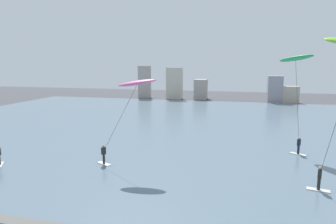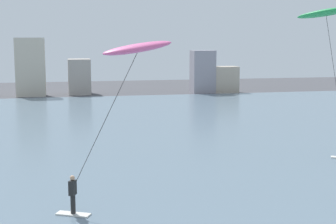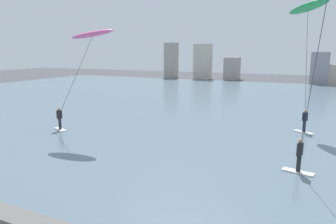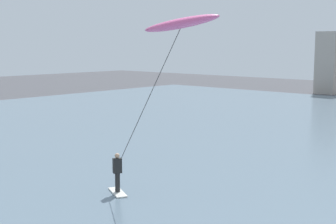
# 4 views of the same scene
# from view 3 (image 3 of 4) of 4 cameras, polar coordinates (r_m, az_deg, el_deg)

# --- Properties ---
(water_bay) EXTENTS (84.00, 52.00, 0.10)m
(water_bay) POSITION_cam_3_polar(r_m,az_deg,el_deg) (33.40, 10.34, 1.65)
(water_bay) COLOR slate
(water_bay) RESTS_ON ground
(far_shore_buildings) EXTENTS (35.61, 5.10, 7.68)m
(far_shore_buildings) POSITION_cam_3_polar(r_m,az_deg,el_deg) (62.01, 13.30, 8.70)
(far_shore_buildings) COLOR #A89E93
(far_shore_buildings) RESTS_ON ground
(kitesurfer_green) EXTENTS (3.28, 4.31, 9.15)m
(kitesurfer_green) POSITION_cam_3_polar(r_m,az_deg,el_deg) (24.09, 25.33, 16.48)
(kitesurfer_green) COLOR silver
(kitesurfer_green) RESTS_ON water_bay
(kitesurfer_pink) EXTENTS (5.11, 1.93, 7.12)m
(kitesurfer_pink) POSITION_cam_3_polar(r_m,az_deg,el_deg) (20.93, -15.05, 12.56)
(kitesurfer_pink) COLOR silver
(kitesurfer_pink) RESTS_ON water_bay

